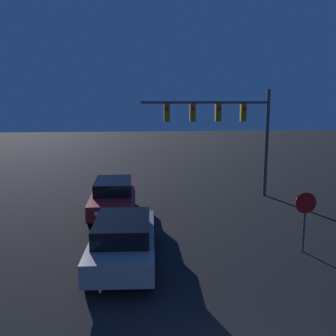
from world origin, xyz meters
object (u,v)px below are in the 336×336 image
at_px(traffic_signal_mast, 226,121).
at_px(stop_sign, 305,211).
at_px(car_near, 123,239).
at_px(car_far, 113,196).

xyz_separation_m(traffic_signal_mast, stop_sign, (0.82, -7.59, -2.56)).
height_order(car_near, car_far, same).
xyz_separation_m(car_near, stop_sign, (5.92, 0.43, 0.60)).
bearing_deg(car_near, car_far, 98.81).
bearing_deg(car_far, traffic_signal_mast, -154.67).
bearing_deg(car_far, stop_sign, 142.89).
bearing_deg(car_near, traffic_signal_mast, 60.43).
xyz_separation_m(car_near, traffic_signal_mast, (5.09, 8.02, 3.16)).
bearing_deg(car_near, stop_sign, 6.97).
relative_size(traffic_signal_mast, stop_sign, 3.28).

